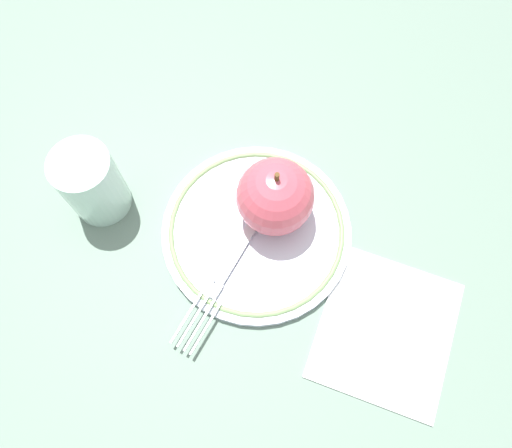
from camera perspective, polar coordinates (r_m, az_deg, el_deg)
ground_plane at (r=0.57m, az=-0.84°, el=-0.74°), size 2.00×2.00×0.00m
plate at (r=0.56m, az=-0.00°, el=-0.97°), size 0.21×0.21×0.01m
apple_red_whole at (r=0.53m, az=2.21°, el=3.14°), size 0.08×0.08×0.09m
fork at (r=0.54m, az=-3.37°, el=-5.61°), size 0.18×0.04×0.00m
drinking_glass at (r=0.57m, az=-18.26°, el=4.40°), size 0.07×0.07×0.09m
napkin_folded at (r=0.56m, az=14.64°, el=-11.62°), size 0.15×0.14×0.01m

